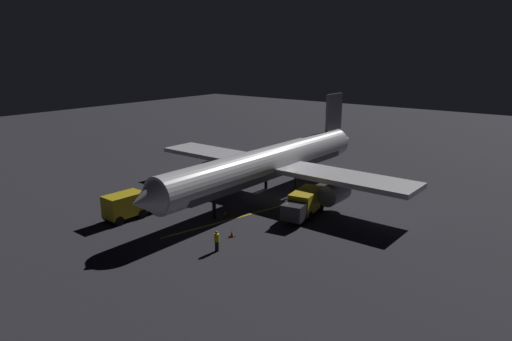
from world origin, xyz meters
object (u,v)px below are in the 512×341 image
Objects in this scene: traffic_cone_near_left at (232,234)px; traffic_cone_near_right at (225,213)px; ground_crew_worker at (217,241)px; catering_truck at (304,204)px; airliner at (271,164)px; baggage_truck at (129,205)px.

traffic_cone_near_right is at bearing -42.61° from traffic_cone_near_left.
catering_truck is at bearing -96.10° from ground_crew_worker.
traffic_cone_near_left is 1.00× the size of traffic_cone_near_right.
airliner is 21.17× the size of ground_crew_worker.
traffic_cone_near_left is 5.45m from traffic_cone_near_right.
baggage_truck reaches higher than traffic_cone_near_left.
baggage_truck reaches higher than ground_crew_worker.
traffic_cone_near_left is at bearing -72.09° from ground_crew_worker.
catering_truck reaches higher than ground_crew_worker.
airliner is at bearing -116.01° from baggage_truck.
traffic_cone_near_left and traffic_cone_near_right have the same top height.
ground_crew_worker is (1.21, 11.33, -0.37)m from catering_truck.
ground_crew_worker is 3.16× the size of traffic_cone_near_right.
baggage_truck is at bearing 12.82° from traffic_cone_near_left.
traffic_cone_near_right is (-0.11, 7.71, -3.49)m from airliner.
traffic_cone_near_left is at bearing 75.23° from catering_truck.
airliner is 12.61m from traffic_cone_near_left.
airliner is 66.97× the size of traffic_cone_near_left.
baggage_truck is (6.77, 13.88, -2.46)m from airliner.
baggage_truck is 0.86× the size of catering_truck.
ground_crew_worker is at bearing 126.59° from traffic_cone_near_right.
ground_crew_worker is (-11.87, 0.55, -0.39)m from baggage_truck.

